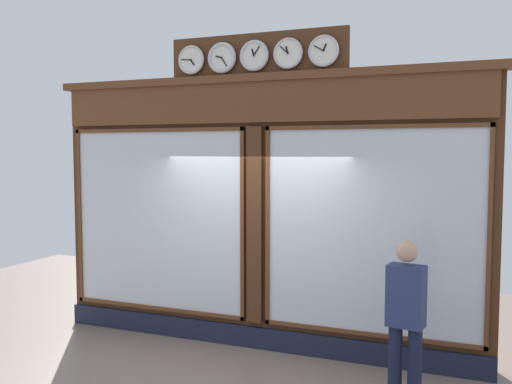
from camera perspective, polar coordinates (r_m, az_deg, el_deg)
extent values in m
cube|color=#4C2B16|center=(7.30, 0.44, -2.46)|extent=(5.81, 0.30, 3.44)
cube|color=#191E33|center=(7.49, -0.06, -14.69)|extent=(5.81, 0.08, 0.28)
cube|color=brown|center=(7.10, -0.12, 9.20)|extent=(5.69, 0.08, 0.51)
cube|color=brown|center=(7.15, -0.06, 11.62)|extent=(5.92, 0.20, 0.10)
cube|color=silver|center=(6.75, 11.69, -3.99)|extent=(2.55, 0.02, 2.43)
cube|color=brown|center=(6.67, 11.82, 6.59)|extent=(2.65, 0.04, 0.05)
cube|color=brown|center=(7.02, 11.50, -14.09)|extent=(2.65, 0.04, 0.05)
cube|color=brown|center=(6.63, 22.83, -4.39)|extent=(0.05, 0.04, 2.53)
cube|color=brown|center=(7.08, 1.21, -3.53)|extent=(0.05, 0.04, 2.53)
cube|color=silver|center=(7.83, -10.14, -2.84)|extent=(2.55, 0.02, 2.43)
cube|color=brown|center=(7.76, -10.34, 6.27)|extent=(2.65, 0.04, 0.05)
cube|color=brown|center=(8.06, -10.10, -11.64)|extent=(2.65, 0.04, 0.05)
cube|color=brown|center=(8.57, -17.61, -2.37)|extent=(0.05, 0.04, 2.53)
cube|color=brown|center=(7.21, -1.40, -3.39)|extent=(0.05, 0.04, 2.53)
cube|color=#4C2B16|center=(7.14, -0.09, -3.45)|extent=(0.20, 0.10, 2.53)
cube|color=#4C2B16|center=(7.22, 0.06, 13.72)|extent=(2.37, 0.06, 0.58)
cylinder|color=white|center=(6.87, 6.95, 14.18)|extent=(0.32, 0.02, 0.32)
torus|color=silver|center=(6.87, 6.94, 14.19)|extent=(0.38, 0.04, 0.38)
cube|color=black|center=(6.86, 7.06, 14.54)|extent=(0.05, 0.01, 0.09)
cube|color=black|center=(6.88, 6.44, 14.46)|extent=(0.12, 0.01, 0.08)
sphere|color=black|center=(6.85, 6.91, 14.21)|extent=(0.02, 0.02, 0.02)
cylinder|color=white|center=(7.00, 3.31, 14.02)|extent=(0.32, 0.02, 0.32)
torus|color=silver|center=(6.99, 3.30, 14.03)|extent=(0.38, 0.04, 0.38)
cube|color=black|center=(6.99, 3.18, 14.37)|extent=(0.04, 0.01, 0.09)
cube|color=black|center=(7.01, 2.88, 14.39)|extent=(0.11, 0.01, 0.10)
sphere|color=black|center=(6.98, 3.26, 14.05)|extent=(0.02, 0.02, 0.02)
cylinder|color=white|center=(7.15, -0.18, 13.82)|extent=(0.32, 0.02, 0.32)
torus|color=silver|center=(7.15, -0.20, 13.82)|extent=(0.39, 0.05, 0.39)
cube|color=black|center=(7.15, -0.33, 14.16)|extent=(0.04, 0.01, 0.09)
cube|color=black|center=(7.13, 0.06, 14.29)|extent=(0.09, 0.01, 0.12)
sphere|color=black|center=(7.13, -0.24, 13.84)|extent=(0.02, 0.02, 0.02)
cylinder|color=white|center=(7.33, -3.51, 13.58)|extent=(0.32, 0.02, 0.32)
torus|color=silver|center=(7.33, -3.53, 13.58)|extent=(0.40, 0.05, 0.40)
cube|color=black|center=(7.33, -3.87, 13.67)|extent=(0.09, 0.01, 0.04)
cube|color=black|center=(7.29, -3.30, 13.18)|extent=(0.08, 0.01, 0.12)
sphere|color=black|center=(7.31, -3.58, 13.60)|extent=(0.02, 0.02, 0.02)
cylinder|color=white|center=(7.53, -6.67, 13.31)|extent=(0.32, 0.02, 0.32)
torus|color=silver|center=(7.53, -6.69, 13.31)|extent=(0.38, 0.04, 0.38)
cube|color=black|center=(7.50, -6.55, 13.08)|extent=(0.07, 0.01, 0.08)
cube|color=black|center=(7.55, -7.19, 13.32)|extent=(0.13, 0.01, 0.02)
sphere|color=black|center=(7.51, -6.74, 13.33)|extent=(0.02, 0.02, 0.02)
cylinder|color=#191E38|center=(6.06, 14.07, -16.77)|extent=(0.14, 0.14, 0.82)
cylinder|color=#191E38|center=(6.01, 15.97, -17.00)|extent=(0.14, 0.14, 0.82)
cube|color=navy|center=(5.82, 15.15, -10.26)|extent=(0.39, 0.28, 0.62)
sphere|color=tan|center=(5.72, 15.24, -5.89)|extent=(0.22, 0.22, 0.22)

